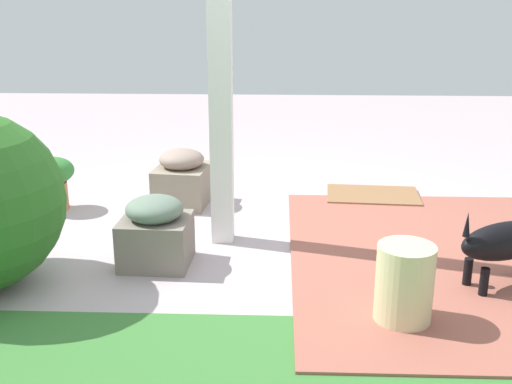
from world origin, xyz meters
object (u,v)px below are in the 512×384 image
Objects in this scene: stone_planter_nearest at (182,179)px; terracotta_pot_broad at (52,178)px; ceramic_urn at (404,285)px; stone_planter_mid at (156,232)px; doormat at (373,196)px; porch_pillar at (220,57)px.

terracotta_pot_broad is at bearing 9.20° from stone_planter_nearest.
ceramic_urn is at bearing 127.69° from stone_planter_nearest.
ceramic_urn is at bearing 154.41° from stone_planter_mid.
stone_planter_nearest reaches higher than doormat.
terracotta_pot_broad is at bearing -44.87° from stone_planter_mid.
terracotta_pot_broad is 2.77m from ceramic_urn.
stone_planter_nearest is 0.95m from terracotta_pot_broad.
porch_pillar is at bearing 117.57° from stone_planter_nearest.
terracotta_pot_broad reaches higher than doormat.
terracotta_pot_broad is at bearing -23.00° from porch_pillar.
stone_planter_nearest reaches higher than stone_planter_mid.
stone_planter_nearest is 1.19× the size of terracotta_pot_broad.
stone_planter_mid is 1.34m from terracotta_pot_broad.
doormat is at bearing -140.17° from porch_pillar.
stone_planter_nearest reaches higher than ceramic_urn.
terracotta_pot_broad is at bearing -34.76° from ceramic_urn.
ceramic_urn is (-1.34, 1.73, 0.00)m from stone_planter_nearest.
stone_planter_mid reaches higher than doormat.
stone_planter_mid is 1.05× the size of ceramic_urn.
stone_planter_mid reaches higher than terracotta_pot_broad.
ceramic_urn is at bearing 86.15° from doormat.
ceramic_urn is at bearing 145.24° from terracotta_pot_broad.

